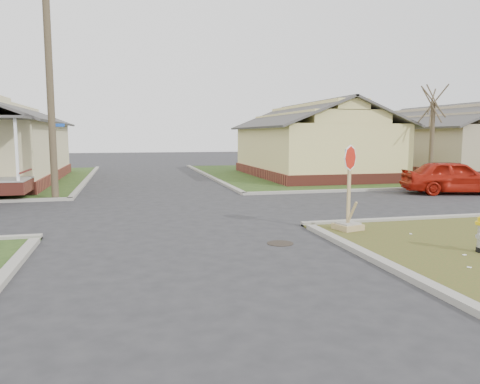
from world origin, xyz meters
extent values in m
plane|color=#272729|center=(0.00, 0.00, 0.00)|extent=(120.00, 120.00, 0.00)
cube|color=#263F16|center=(22.00, 18.00, 0.03)|extent=(37.00, 19.00, 0.05)
cylinder|color=black|center=(2.20, -0.50, 0.01)|extent=(0.64, 0.64, 0.01)
cube|color=brown|center=(10.00, 16.50, 0.30)|extent=(7.20, 11.20, 0.60)
cube|color=#EDDB8B|center=(10.00, 16.50, 1.90)|extent=(7.00, 11.00, 2.60)
cube|color=brown|center=(20.00, 16.50, 0.30)|extent=(7.20, 11.20, 0.60)
cube|color=tan|center=(20.00, 16.50, 1.90)|extent=(7.00, 11.00, 2.60)
cylinder|color=#413525|center=(-4.20, 8.90, 4.50)|extent=(0.28, 0.28, 9.00)
cylinder|color=#413525|center=(14.00, 10.20, 2.15)|extent=(0.22, 0.22, 4.20)
cube|color=tan|center=(4.46, 0.44, 0.13)|extent=(0.64, 0.64, 0.15)
cube|color=gray|center=(4.46, 0.44, 0.23)|extent=(0.52, 0.52, 0.04)
cube|color=tan|center=(4.46, 0.44, 1.24)|extent=(0.09, 0.05, 2.16)
cylinder|color=#B9190C|center=(4.46, 0.40, 2.01)|extent=(0.58, 0.25, 0.62)
cylinder|color=white|center=(4.46, 0.41, 2.01)|extent=(0.65, 0.29, 0.70)
imported|color=#A6190B|center=(12.79, 6.86, 0.75)|extent=(4.72, 2.85, 1.50)
camera|label=1|loc=(-1.37, -11.04, 2.62)|focal=35.00mm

